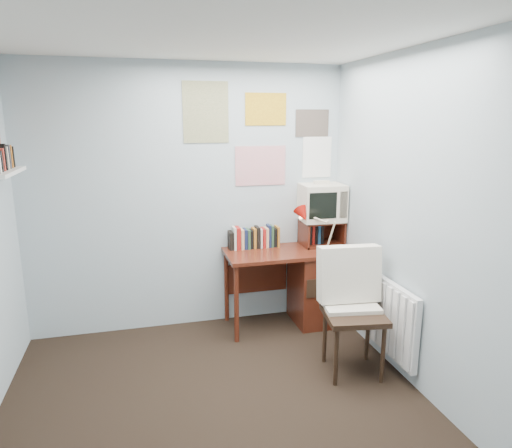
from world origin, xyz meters
The scene contains 13 objects.
ground centered at (0.00, 0.00, 0.00)m, with size 3.50×3.50×0.00m, color black.
back_wall centered at (0.00, 1.75, 1.25)m, with size 3.00×0.02×2.50m, color #A7B6BF.
right_wall centered at (1.50, 0.00, 1.25)m, with size 0.02×3.50×2.50m, color #A7B6BF.
ceiling centered at (0.00, 0.00, 2.50)m, with size 3.00×3.50×0.02m, color white.
desk centered at (1.17, 1.48, 0.41)m, with size 1.20×0.55×0.76m.
desk_chair centered at (1.13, 0.51, 0.49)m, with size 0.50×0.48×0.97m, color black.
desk_lamp centered at (1.31, 1.31, 0.95)m, with size 0.27×0.23×0.38m, color #A9120B.
tv_riser centered at (1.29, 1.59, 0.89)m, with size 0.40×0.30×0.25m, color #5A2214.
crt_tv centered at (1.28, 1.61, 1.21)m, with size 0.42×0.38×0.39m, color beige.
book_row centered at (0.66, 1.66, 0.87)m, with size 0.60×0.14×0.22m, color #5A2214.
radiator centered at (1.46, 0.55, 0.42)m, with size 0.09×0.80×0.60m, color white.
wall_shelf centered at (-1.40, 1.10, 1.62)m, with size 0.20×0.62×0.24m, color white.
posters_back centered at (0.70, 1.74, 1.85)m, with size 1.20×0.01×0.90m, color white.
Camera 1 is at (-0.46, -2.51, 2.00)m, focal length 32.00 mm.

